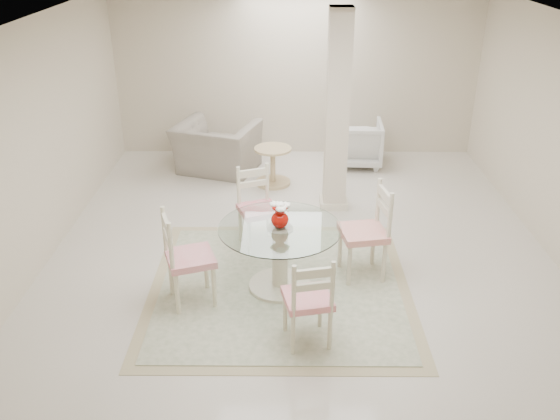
{
  "coord_description": "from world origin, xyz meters",
  "views": [
    {
      "loc": [
        -0.2,
        -6.29,
        3.61
      ],
      "look_at": [
        -0.24,
        -0.6,
        0.85
      ],
      "focal_mm": 38.0,
      "sensor_mm": 36.0,
      "label": 1
    }
  ],
  "objects_px": {
    "dining_table": "(280,258)",
    "dining_chair_south": "(309,295)",
    "dining_chair_north": "(257,202)",
    "red_vase": "(280,215)",
    "recliner_taupe": "(217,148)",
    "dining_chair_east": "(370,225)",
    "side_table": "(273,167)",
    "column": "(337,113)",
    "dining_chair_west": "(183,252)",
    "armchair_white": "(357,143)"
  },
  "relations": [
    {
      "from": "dining_chair_south",
      "to": "dining_table",
      "type": "bearing_deg",
      "value": -85.92
    },
    {
      "from": "dining_table",
      "to": "dining_chair_south",
      "type": "height_order",
      "value": "dining_chair_south"
    },
    {
      "from": "dining_chair_west",
      "to": "armchair_white",
      "type": "distance_m",
      "value": 4.58
    },
    {
      "from": "column",
      "to": "dining_table",
      "type": "bearing_deg",
      "value": -109.43
    },
    {
      "from": "dining_table",
      "to": "dining_chair_north",
      "type": "xyz_separation_m",
      "value": [
        -0.29,
        0.98,
        0.2
      ]
    },
    {
      "from": "dining_table",
      "to": "dining_chair_south",
      "type": "relative_size",
      "value": 1.21
    },
    {
      "from": "red_vase",
      "to": "dining_chair_north",
      "type": "distance_m",
      "value": 1.07
    },
    {
      "from": "red_vase",
      "to": "side_table",
      "type": "bearing_deg",
      "value": 92.56
    },
    {
      "from": "armchair_white",
      "to": "recliner_taupe",
      "type": "bearing_deg",
      "value": 10.73
    },
    {
      "from": "side_table",
      "to": "dining_chair_south",
      "type": "bearing_deg",
      "value": -84.01
    },
    {
      "from": "dining_table",
      "to": "side_table",
      "type": "relative_size",
      "value": 2.23
    },
    {
      "from": "dining_chair_north",
      "to": "dining_table",
      "type": "bearing_deg",
      "value": -94.33
    },
    {
      "from": "column",
      "to": "side_table",
      "type": "height_order",
      "value": "column"
    },
    {
      "from": "red_vase",
      "to": "dining_chair_east",
      "type": "height_order",
      "value": "dining_chair_east"
    },
    {
      "from": "dining_chair_west",
      "to": "dining_chair_south",
      "type": "distance_m",
      "value": 1.44
    },
    {
      "from": "red_vase",
      "to": "dining_chair_north",
      "type": "bearing_deg",
      "value": 106.45
    },
    {
      "from": "dining_chair_north",
      "to": "dining_chair_south",
      "type": "height_order",
      "value": "dining_chair_north"
    },
    {
      "from": "armchair_white",
      "to": "dining_chair_south",
      "type": "bearing_deg",
      "value": 81.44
    },
    {
      "from": "column",
      "to": "recliner_taupe",
      "type": "relative_size",
      "value": 2.24
    },
    {
      "from": "dining_table",
      "to": "side_table",
      "type": "bearing_deg",
      "value": 92.54
    },
    {
      "from": "dining_chair_north",
      "to": "recliner_taupe",
      "type": "bearing_deg",
      "value": 86.25
    },
    {
      "from": "column",
      "to": "recliner_taupe",
      "type": "distance_m",
      "value": 2.4
    },
    {
      "from": "column",
      "to": "dining_chair_west",
      "type": "height_order",
      "value": "column"
    },
    {
      "from": "column",
      "to": "dining_chair_west",
      "type": "relative_size",
      "value": 2.32
    },
    {
      "from": "dining_table",
      "to": "dining_chair_east",
      "type": "height_order",
      "value": "dining_chair_east"
    },
    {
      "from": "dining_table",
      "to": "recliner_taupe",
      "type": "xyz_separation_m",
      "value": [
        -1.03,
        3.41,
        0.01
      ]
    },
    {
      "from": "dining_chair_east",
      "to": "dining_chair_south",
      "type": "relative_size",
      "value": 1.13
    },
    {
      "from": "dining_chair_west",
      "to": "column",
      "type": "bearing_deg",
      "value": -55.28
    },
    {
      "from": "dining_chair_north",
      "to": "dining_chair_east",
      "type": "bearing_deg",
      "value": -49.56
    },
    {
      "from": "column",
      "to": "armchair_white",
      "type": "distance_m",
      "value": 1.95
    },
    {
      "from": "column",
      "to": "armchair_white",
      "type": "relative_size",
      "value": 3.32
    },
    {
      "from": "dining_chair_north",
      "to": "armchair_white",
      "type": "xyz_separation_m",
      "value": [
        1.52,
        2.74,
        -0.21
      ]
    },
    {
      "from": "dining_table",
      "to": "dining_chair_west",
      "type": "distance_m",
      "value": 1.05
    },
    {
      "from": "red_vase",
      "to": "dining_chair_south",
      "type": "bearing_deg",
      "value": -74.26
    },
    {
      "from": "side_table",
      "to": "red_vase",
      "type": "bearing_deg",
      "value": -87.44
    },
    {
      "from": "recliner_taupe",
      "to": "armchair_white",
      "type": "xyz_separation_m",
      "value": [
        2.26,
        0.31,
        -0.02
      ]
    },
    {
      "from": "dining_chair_east",
      "to": "side_table",
      "type": "bearing_deg",
      "value": -166.85
    },
    {
      "from": "red_vase",
      "to": "dining_chair_south",
      "type": "xyz_separation_m",
      "value": [
        0.28,
        -0.98,
        -0.33
      ]
    },
    {
      "from": "red_vase",
      "to": "recliner_taupe",
      "type": "xyz_separation_m",
      "value": [
        -1.03,
        3.41,
        -0.5
      ]
    },
    {
      "from": "column",
      "to": "dining_chair_east",
      "type": "bearing_deg",
      "value": -82.29
    },
    {
      "from": "armchair_white",
      "to": "dining_chair_west",
      "type": "bearing_deg",
      "value": 63.98
    },
    {
      "from": "dining_chair_west",
      "to": "recliner_taupe",
      "type": "distance_m",
      "value": 3.7
    },
    {
      "from": "dining_chair_north",
      "to": "recliner_taupe",
      "type": "distance_m",
      "value": 2.54
    },
    {
      "from": "dining_chair_south",
      "to": "recliner_taupe",
      "type": "bearing_deg",
      "value": -85.11
    },
    {
      "from": "recliner_taupe",
      "to": "side_table",
      "type": "relative_size",
      "value": 2.08
    },
    {
      "from": "dining_chair_north",
      "to": "armchair_white",
      "type": "height_order",
      "value": "dining_chair_north"
    },
    {
      "from": "red_vase",
      "to": "recliner_taupe",
      "type": "relative_size",
      "value": 0.24
    },
    {
      "from": "red_vase",
      "to": "dining_chair_east",
      "type": "xyz_separation_m",
      "value": [
        0.99,
        0.28,
        -0.25
      ]
    },
    {
      "from": "column",
      "to": "dining_table",
      "type": "distance_m",
      "value": 2.43
    },
    {
      "from": "red_vase",
      "to": "armchair_white",
      "type": "distance_m",
      "value": 3.95
    }
  ]
}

